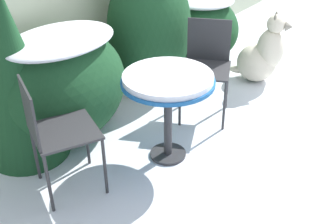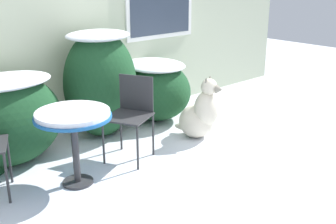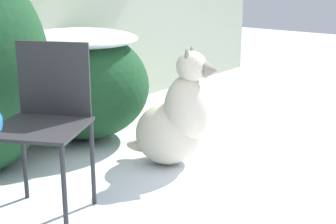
# 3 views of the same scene
# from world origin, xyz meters

# --- Properties ---
(ground_plane) EXTENTS (16.00, 16.00, 0.00)m
(ground_plane) POSITION_xyz_m (0.00, 0.00, 0.00)
(ground_plane) COLOR white
(shrub_left) EXTENTS (1.15, 0.84, 0.98)m
(shrub_left) POSITION_xyz_m (-1.32, 1.65, 0.52)
(shrub_left) COLOR #194223
(shrub_left) RESTS_ON ground_plane
(shrub_middle) EXTENTS (0.92, 0.82, 1.32)m
(shrub_middle) POSITION_xyz_m (-0.13, 1.69, 0.70)
(shrub_middle) COLOR #194223
(shrub_middle) RESTS_ON ground_plane
(shrub_right) EXTENTS (0.94, 1.09, 0.83)m
(shrub_right) POSITION_xyz_m (0.75, 1.72, 0.45)
(shrub_right) COLOR #194223
(shrub_right) RESTS_ON ground_plane
(evergreen_bush) EXTENTS (0.67, 0.67, 1.44)m
(evergreen_bush) POSITION_xyz_m (-1.71, 1.74, 0.72)
(evergreen_bush) COLOR #194223
(evergreen_bush) RESTS_ON ground_plane
(patio_table) EXTENTS (0.73, 0.73, 0.75)m
(patio_table) POSITION_xyz_m (-1.04, 0.78, 0.65)
(patio_table) COLOR #2D2D30
(patio_table) RESTS_ON ground_plane
(patio_chair_near_table) EXTENTS (0.59, 0.59, 0.91)m
(patio_chair_near_table) POSITION_xyz_m (-1.86, 1.16, 0.53)
(patio_chair_near_table) COLOR #2D2D30
(patio_chair_near_table) RESTS_ON ground_plane
(patio_chair_far_side) EXTENTS (0.59, 0.59, 0.91)m
(patio_chair_far_side) POSITION_xyz_m (-0.26, 0.92, 0.53)
(patio_chair_far_side) COLOR #2D2D30
(patio_chair_far_side) RESTS_ON ground_plane
(dog) EXTENTS (0.55, 0.63, 0.79)m
(dog) POSITION_xyz_m (0.72, 0.80, 0.30)
(dog) COLOR beige
(dog) RESTS_ON ground_plane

